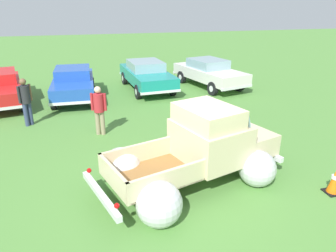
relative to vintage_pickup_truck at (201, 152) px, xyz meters
name	(u,v)px	position (x,y,z in m)	size (l,w,h in m)	color
ground_plane	(187,183)	(-0.37, -0.11, -0.76)	(80.00, 80.00, 0.00)	#548C3D
vintage_pickup_truck	(201,152)	(0.00, 0.00, 0.00)	(4.98, 3.74, 1.96)	black
show_car_1	(74,82)	(-3.15, 8.26, 0.02)	(1.91, 4.37, 1.43)	black
show_car_2	(146,74)	(0.42, 9.12, 0.03)	(2.26, 4.81, 1.43)	black
show_car_3	(209,72)	(3.71, 8.82, 0.03)	(2.90, 4.81, 1.43)	black
spectator_0	(99,108)	(-2.25, 3.64, 0.20)	(0.53, 0.43, 1.68)	gray
spectator_1	(26,99)	(-4.73, 5.17, 0.24)	(0.48, 0.48, 1.74)	navy
lane_cone_0	(334,181)	(2.83, -1.38, -0.45)	(0.36, 0.36, 0.63)	black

